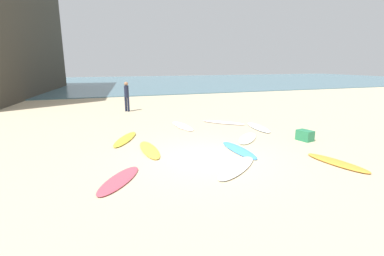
{
  "coord_description": "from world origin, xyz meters",
  "views": [
    {
      "loc": [
        -3.2,
        -7.91,
        2.97
      ],
      "look_at": [
        0.62,
        2.92,
        0.3
      ],
      "focal_mm": 26.06,
      "sensor_mm": 36.0,
      "label": 1
    }
  ],
  "objects_px": {
    "surfboard_0": "(149,150)",
    "surfboard_6": "(237,167)",
    "surfboard_2": "(119,180)",
    "surfboard_7": "(239,150)",
    "beach_cooler": "(305,135)",
    "surfboard_9": "(223,122)",
    "surfboard_4": "(258,127)",
    "surfboard_3": "(248,138)",
    "surfboard_5": "(337,163)",
    "surfboard_8": "(125,139)",
    "surfboard_1": "(182,126)",
    "beachgoer_near": "(127,95)"
  },
  "relations": [
    {
      "from": "surfboard_0",
      "to": "surfboard_6",
      "type": "distance_m",
      "value": 3.27
    },
    {
      "from": "surfboard_0",
      "to": "surfboard_6",
      "type": "xyz_separation_m",
      "value": [
        2.06,
        -2.53,
        0.0
      ]
    },
    {
      "from": "surfboard_2",
      "to": "surfboard_7",
      "type": "bearing_deg",
      "value": 49.69
    },
    {
      "from": "surfboard_0",
      "to": "beach_cooler",
      "type": "xyz_separation_m",
      "value": [
        6.03,
        -0.73,
        0.17
      ]
    },
    {
      "from": "surfboard_7",
      "to": "surfboard_9",
      "type": "xyz_separation_m",
      "value": [
        1.49,
        4.31,
        0.01
      ]
    },
    {
      "from": "surfboard_4",
      "to": "beach_cooler",
      "type": "height_order",
      "value": "beach_cooler"
    },
    {
      "from": "surfboard_3",
      "to": "surfboard_4",
      "type": "bearing_deg",
      "value": 86.61
    },
    {
      "from": "surfboard_0",
      "to": "surfboard_6",
      "type": "relative_size",
      "value": 0.98
    },
    {
      "from": "surfboard_5",
      "to": "surfboard_8",
      "type": "xyz_separation_m",
      "value": [
        -5.74,
        4.89,
        0.0
      ]
    },
    {
      "from": "surfboard_1",
      "to": "surfboard_7",
      "type": "relative_size",
      "value": 1.02
    },
    {
      "from": "surfboard_3",
      "to": "surfboard_6",
      "type": "xyz_separation_m",
      "value": [
        -1.97,
        -2.75,
        0.0
      ]
    },
    {
      "from": "surfboard_4",
      "to": "surfboard_1",
      "type": "bearing_deg",
      "value": 162.49
    },
    {
      "from": "surfboard_8",
      "to": "surfboard_4",
      "type": "bearing_deg",
      "value": -155.55
    },
    {
      "from": "beach_cooler",
      "to": "surfboard_0",
      "type": "bearing_deg",
      "value": 173.06
    },
    {
      "from": "surfboard_4",
      "to": "surfboard_7",
      "type": "bearing_deg",
      "value": -125.1
    },
    {
      "from": "surfboard_2",
      "to": "surfboard_6",
      "type": "height_order",
      "value": "surfboard_6"
    },
    {
      "from": "surfboard_2",
      "to": "surfboard_5",
      "type": "xyz_separation_m",
      "value": [
        6.34,
        -0.89,
        0.01
      ]
    },
    {
      "from": "surfboard_1",
      "to": "surfboard_0",
      "type": "bearing_deg",
      "value": 50.94
    },
    {
      "from": "surfboard_0",
      "to": "surfboard_4",
      "type": "height_order",
      "value": "surfboard_4"
    },
    {
      "from": "surfboard_1",
      "to": "beachgoer_near",
      "type": "relative_size",
      "value": 1.2
    },
    {
      "from": "surfboard_6",
      "to": "beachgoer_near",
      "type": "distance_m",
      "value": 11.29
    },
    {
      "from": "surfboard_7",
      "to": "surfboard_2",
      "type": "bearing_deg",
      "value": -163.91
    },
    {
      "from": "surfboard_3",
      "to": "beachgoer_near",
      "type": "xyz_separation_m",
      "value": [
        -3.78,
        8.35,
        1.02
      ]
    },
    {
      "from": "surfboard_0",
      "to": "surfboard_4",
      "type": "xyz_separation_m",
      "value": [
        5.48,
        1.72,
        0.01
      ]
    },
    {
      "from": "surfboard_3",
      "to": "surfboard_4",
      "type": "height_order",
      "value": "surfboard_4"
    },
    {
      "from": "surfboard_3",
      "to": "surfboard_8",
      "type": "bearing_deg",
      "value": -156.84
    },
    {
      "from": "surfboard_2",
      "to": "surfboard_9",
      "type": "distance_m",
      "value": 7.95
    },
    {
      "from": "surfboard_5",
      "to": "beachgoer_near",
      "type": "distance_m",
      "value": 12.76
    },
    {
      "from": "surfboard_2",
      "to": "surfboard_5",
      "type": "height_order",
      "value": "surfboard_5"
    },
    {
      "from": "surfboard_3",
      "to": "surfboard_0",
      "type": "bearing_deg",
      "value": -136.17
    },
    {
      "from": "beachgoer_near",
      "to": "beach_cooler",
      "type": "xyz_separation_m",
      "value": [
        5.78,
        -9.3,
        -0.85
      ]
    },
    {
      "from": "surfboard_9",
      "to": "beachgoer_near",
      "type": "distance_m",
      "value": 6.82
    },
    {
      "from": "surfboard_7",
      "to": "beachgoer_near",
      "type": "xyz_separation_m",
      "value": [
        -2.69,
        9.61,
        1.02
      ]
    },
    {
      "from": "surfboard_4",
      "to": "beach_cooler",
      "type": "bearing_deg",
      "value": -69.76
    },
    {
      "from": "surfboard_9",
      "to": "beach_cooler",
      "type": "distance_m",
      "value": 4.32
    },
    {
      "from": "surfboard_1",
      "to": "surfboard_6",
      "type": "relative_size",
      "value": 0.99
    },
    {
      "from": "surfboard_3",
      "to": "surfboard_7",
      "type": "height_order",
      "value": "surfboard_3"
    },
    {
      "from": "beachgoer_near",
      "to": "beach_cooler",
      "type": "relative_size",
      "value": 3.15
    },
    {
      "from": "surfboard_2",
      "to": "surfboard_7",
      "type": "distance_m",
      "value": 4.36
    },
    {
      "from": "surfboard_7",
      "to": "surfboard_1",
      "type": "bearing_deg",
      "value": 98.67
    },
    {
      "from": "surfboard_8",
      "to": "surfboard_9",
      "type": "xyz_separation_m",
      "value": [
        5.07,
        1.58,
        0.0
      ]
    },
    {
      "from": "surfboard_8",
      "to": "surfboard_9",
      "type": "height_order",
      "value": "surfboard_9"
    },
    {
      "from": "surfboard_2",
      "to": "surfboard_6",
      "type": "relative_size",
      "value": 0.87
    },
    {
      "from": "surfboard_0",
      "to": "surfboard_4",
      "type": "bearing_deg",
      "value": -163.5
    },
    {
      "from": "surfboard_4",
      "to": "surfboard_6",
      "type": "bearing_deg",
      "value": -121.24
    },
    {
      "from": "surfboard_1",
      "to": "surfboard_7",
      "type": "distance_m",
      "value": 4.34
    },
    {
      "from": "surfboard_3",
      "to": "surfboard_4",
      "type": "xyz_separation_m",
      "value": [
        1.45,
        1.5,
        0.01
      ]
    },
    {
      "from": "surfboard_5",
      "to": "surfboard_7",
      "type": "height_order",
      "value": "surfboard_5"
    },
    {
      "from": "surfboard_9",
      "to": "surfboard_4",
      "type": "bearing_deg",
      "value": 78.6
    },
    {
      "from": "surfboard_8",
      "to": "beach_cooler",
      "type": "height_order",
      "value": "beach_cooler"
    }
  ]
}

